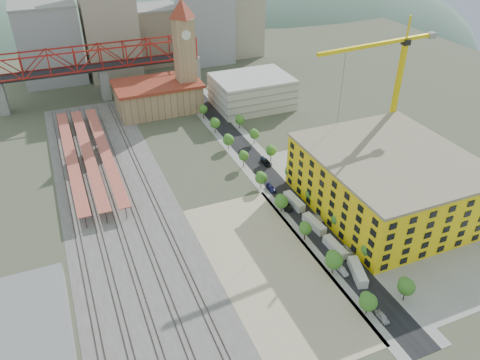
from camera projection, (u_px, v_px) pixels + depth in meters
name	position (u px, v px, depth m)	size (l,w,h in m)	color
ground	(238.00, 202.00, 151.67)	(400.00, 400.00, 0.00)	#474C38
ballast_strip	(117.00, 198.00, 153.56)	(36.00, 165.00, 0.06)	#605E59
dirt_lot	(269.00, 267.00, 125.79)	(28.00, 67.00, 0.06)	tan
street_asphalt	(263.00, 170.00, 168.57)	(12.00, 170.00, 0.06)	black
sidewalk_west	(249.00, 173.00, 166.78)	(3.00, 170.00, 0.04)	gray
sidewalk_east	(277.00, 167.00, 170.37)	(3.00, 170.00, 0.04)	gray
construction_pad	(390.00, 204.00, 150.74)	(50.00, 90.00, 0.06)	gray
rail_tracks	(111.00, 199.00, 152.91)	(26.56, 160.00, 0.18)	#382B23
platform_canopies	(88.00, 153.00, 171.26)	(16.00, 80.00, 4.12)	#B04C43
station_hall	(158.00, 96.00, 210.42)	(38.00, 24.00, 13.10)	tan
clock_tower	(184.00, 45.00, 201.32)	(12.00, 12.00, 52.00)	tan
parking_garage	(252.00, 91.00, 214.26)	(34.00, 26.00, 14.00)	silver
truss_bridge	(101.00, 60.00, 215.31)	(94.00, 9.60, 25.60)	gray
construction_building	(388.00, 181.00, 144.75)	(44.60, 50.60, 18.80)	yellow
warehouse	(19.00, 328.00, 105.42)	(22.00, 32.00, 5.00)	gray
street_trees	(275.00, 184.00, 160.79)	(15.40, 124.40, 8.00)	#277021
skyline	(150.00, 25.00, 252.89)	(133.00, 46.00, 60.00)	#9EA0A3
distant_hills	(173.00, 108.00, 411.69)	(647.00, 264.00, 227.00)	#4C6B59
tower_crane	(392.00, 77.00, 158.71)	(48.49, 6.35, 51.84)	yellow
site_trailer_a	(358.00, 272.00, 122.40)	(2.59, 9.83, 2.69)	silver
site_trailer_b	(335.00, 247.00, 130.86)	(2.40, 9.13, 2.50)	silver
site_trailer_c	(314.00, 224.00, 139.84)	(2.45, 9.31, 2.55)	silver
site_trailer_d	(294.00, 201.00, 149.65)	(2.54, 9.66, 2.64)	silver
car_0	(382.00, 317.00, 110.40)	(1.75, 4.35, 1.48)	#B8B8B8
car_1	(342.00, 271.00, 123.71)	(1.50, 4.29, 1.41)	#ABACB0
car_2	(287.00, 206.00, 148.49)	(2.63, 5.70, 1.58)	black
car_3	(271.00, 188.00, 157.31)	(2.02, 4.97, 1.44)	navy
car_4	(348.00, 251.00, 130.46)	(1.73, 4.31, 1.47)	silver
car_5	(318.00, 218.00, 143.21)	(1.46, 4.18, 1.38)	gray
car_6	(267.00, 162.00, 171.85)	(2.43, 5.28, 1.47)	black
car_7	(265.00, 161.00, 172.70)	(2.08, 5.12, 1.49)	navy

